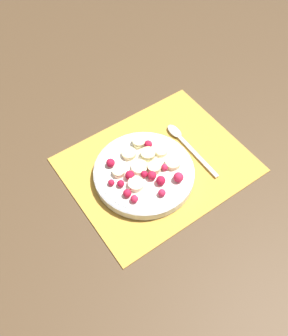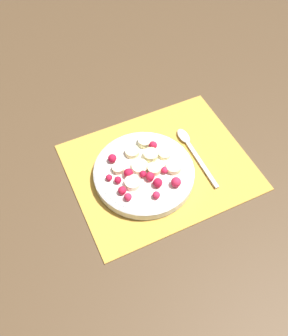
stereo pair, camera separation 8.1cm
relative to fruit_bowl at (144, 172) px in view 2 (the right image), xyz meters
The scene contains 4 objects.
ground_plane 0.05m from the fruit_bowl, 11.66° to the left, with size 3.00×3.00×0.00m, color #4C3823.
placemat 0.05m from the fruit_bowl, 11.66° to the left, with size 0.40×0.32×0.01m.
fruit_bowl is the anchor object (origin of this frame).
spoon 0.14m from the fruit_bowl, 12.42° to the left, with size 0.02×0.18×0.01m.
Camera 2 is at (-0.24, -0.43, 0.70)m, focal length 40.00 mm.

